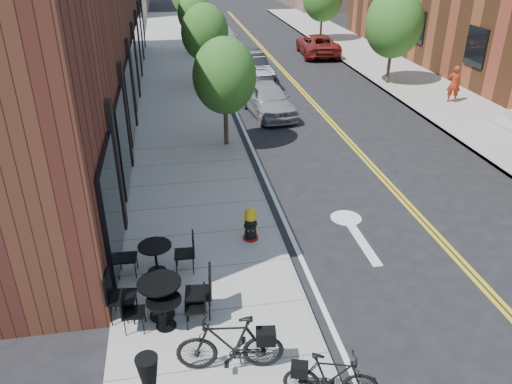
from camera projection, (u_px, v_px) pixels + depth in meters
ground at (307, 304)px, 10.48m from camera, size 120.00×120.00×0.00m
sidewalk_near at (187, 138)px, 18.89m from camera, size 4.00×70.00×0.12m
sidewalk_far at (476, 120)px, 20.74m from camera, size 4.00×70.00×0.12m
building_near at (64, 30)px, 20.12m from camera, size 5.00×28.00×7.00m
tree_near_a at (225, 76)px, 17.07m from camera, size 2.20×2.20×3.81m
tree_near_b at (205, 33)px, 24.02m from camera, size 2.30×2.30×3.98m
tree_near_c at (194, 14)px, 31.11m from camera, size 2.10×2.10×3.67m
tree_far_b at (394, 23)px, 24.41m from camera, size 2.80×2.80×4.62m
fire_hydrant at (251, 224)px, 12.33m from camera, size 0.47×0.47×0.88m
bicycle_left at (230, 344)px, 8.53m from camera, size 1.92×0.76×1.12m
bicycle_right at (331, 377)px, 8.00m from camera, size 1.61×0.86×0.93m
bistro_set_a at (160, 294)px, 9.74m from camera, size 2.02×0.94×1.07m
bistro_set_b at (165, 309)px, 9.51m from camera, size 1.58×0.71×0.85m
bistro_set_c at (156, 255)px, 11.07m from camera, size 1.72×0.77×0.92m
parked_car_a at (268, 99)px, 21.25m from camera, size 2.09×4.19×1.37m
parked_car_b at (248, 67)px, 25.94m from camera, size 2.24×4.97×1.58m
parked_car_c at (220, 39)px, 32.82m from camera, size 2.60×5.65×1.60m
parked_car_far at (318, 45)px, 31.87m from camera, size 2.63×4.99×1.34m
pedestrian at (454, 84)px, 22.44m from camera, size 0.70×0.59×1.64m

